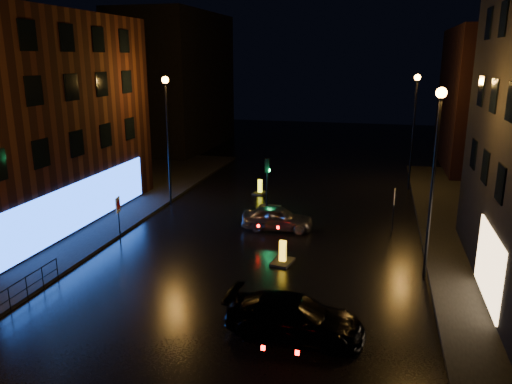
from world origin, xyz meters
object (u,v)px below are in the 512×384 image
bollard_far (260,190)px  silver_hatchback (277,218)px  road_sign_right (394,200)px  dark_sedan (295,317)px  bollard_near (283,258)px  road_sign_left (118,209)px  traffic_signal (267,204)px

bollard_far → silver_hatchback: bearing=-57.7°
bollard_far → road_sign_right: (9.15, -6.18, 1.65)m
bollard_far → dark_sedan: bearing=-61.3°
bollard_near → road_sign_left: size_ratio=0.58×
traffic_signal → bollard_far: size_ratio=2.61×
road_sign_left → bollard_near: bearing=-16.4°
dark_sedan → road_sign_left: bearing=60.4°
traffic_signal → bollard_near: bearing=-71.9°
traffic_signal → road_sign_right: bearing=-15.1°
road_sign_right → bollard_near: bearing=51.2°
silver_hatchback → road_sign_left: (-7.69, -4.04, 1.17)m
traffic_signal → dark_sedan: size_ratio=0.70×
traffic_signal → bollard_near: 8.24m
bollard_far → road_sign_right: bearing=-22.7°
traffic_signal → silver_hatchback: size_ratio=0.86×
bollard_near → bollard_far: (-4.01, 11.94, -0.02)m
bollard_far → road_sign_left: 12.44m
bollard_far → road_sign_right: 11.17m
traffic_signal → dark_sedan: traffic_signal is taller
traffic_signal → silver_hatchback: traffic_signal is taller
traffic_signal → dark_sedan: (4.20, -14.02, 0.21)m
traffic_signal → bollard_far: (-1.46, 4.11, -0.27)m
bollard_far → traffic_signal: bearing=-59.1°
traffic_signal → bollard_far: 4.37m
road_sign_left → road_sign_right: 14.97m
road_sign_left → silver_hatchback: bearing=15.3°
silver_hatchback → road_sign_left: 8.76m
bollard_near → bollard_far: bollard_near is taller
traffic_signal → road_sign_left: traffic_signal is taller
road_sign_left → dark_sedan: bearing=-45.2°
road_sign_left → bollard_far: bearing=54.2°
bollard_far → road_sign_right: size_ratio=0.53×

